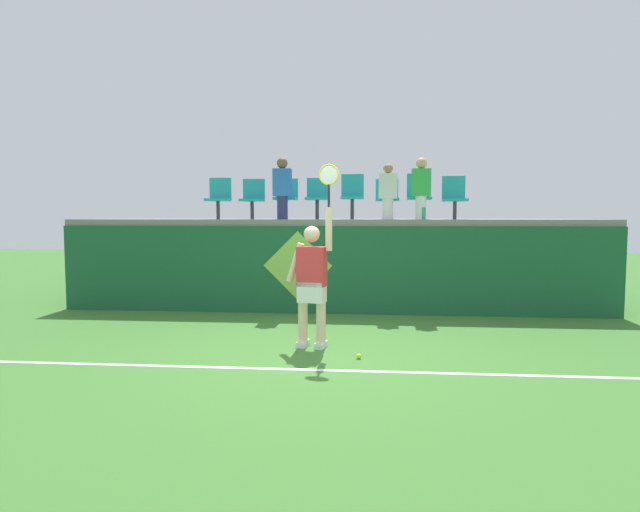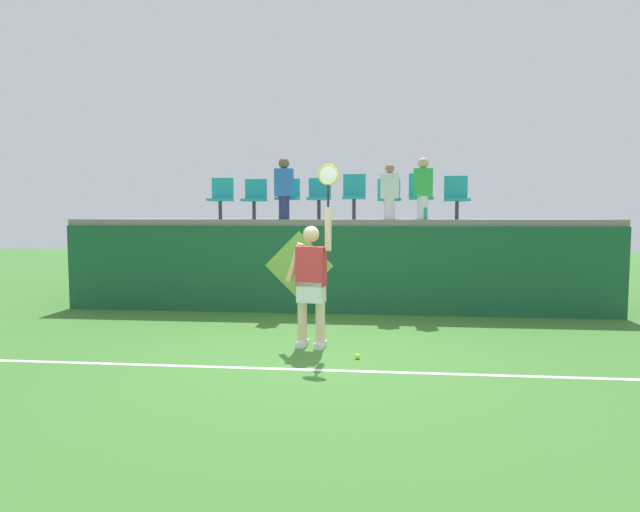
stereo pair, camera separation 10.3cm
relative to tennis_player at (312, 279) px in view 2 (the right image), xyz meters
The scene contains 19 objects.
ground_plane 1.03m from the tennis_player, 76.03° to the right, with size 40.00×40.00×0.00m, color #3D752D.
court_back_wall 2.56m from the tennis_player, 87.59° to the left, with size 10.22×0.20×1.61m, color #195633.
spectator_platform 4.14m from the tennis_player, 88.49° to the left, with size 10.22×3.13×0.12m, color gray.
court_baseline_stripe 1.42m from the tennis_player, 84.26° to the right, with size 9.20×0.08×0.01m, color white.
tennis_player is the anchor object (origin of this frame).
tennis_ball 1.23m from the tennis_player, 39.85° to the right, with size 0.07×0.07×0.07m, color #D1E533.
water_bottle 3.37m from the tennis_player, 57.01° to the left, with size 0.07×0.07×0.22m, color #26B272.
stadium_chair_0 4.12m from the tennis_player, 124.18° to the left, with size 0.44×0.42×0.83m.
stadium_chair_1 3.79m from the tennis_player, 115.11° to the left, with size 0.44×0.42×0.80m.
stadium_chair_2 3.58m from the tennis_player, 104.78° to the left, with size 0.44×0.42×0.80m.
stadium_chair_3 3.49m from the tennis_player, 94.14° to the left, with size 0.44×0.42×0.81m.
stadium_chair_4 3.52m from the tennis_player, 82.17° to the left, with size 0.44×0.42×0.88m.
stadium_chair_5 3.65m from the tennis_player, 70.99° to the left, with size 0.44×0.42×0.78m.
stadium_chair_6 3.90m from the tennis_player, 62.08° to the left, with size 0.44×0.42×0.88m.
stadium_chair_7 4.23m from the tennis_player, 53.60° to the left, with size 0.44×0.42×0.83m.
spectator_0 3.24m from the tennis_player, 107.05° to the left, with size 0.34×0.21×1.15m.
spectator_1 3.33m from the tennis_player, 68.53° to the left, with size 0.34×0.20×1.03m.
spectator_2 3.59m from the tennis_player, 58.58° to the left, with size 0.34×0.20×1.13m.
wall_signage_mount 2.67m from the tennis_player, 102.08° to the left, with size 1.27×0.01×1.52m.
Camera 2 is at (0.73, -6.60, 1.79)m, focal length 29.51 mm.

